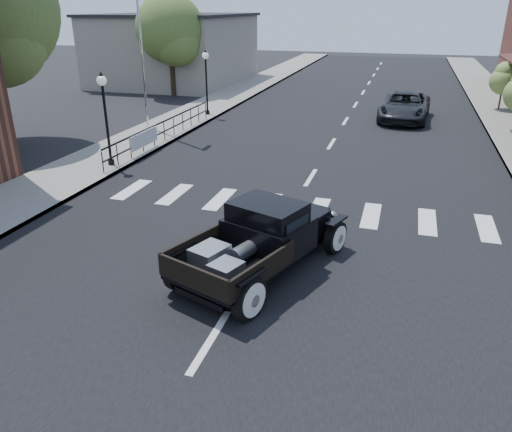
# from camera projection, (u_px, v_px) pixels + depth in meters

# --- Properties ---
(ground) EXTENTS (120.00, 120.00, 0.00)m
(ground) POSITION_uv_depth(u_px,v_px,m) (256.00, 267.00, 11.98)
(ground) COLOR black
(ground) RESTS_ON ground
(road) EXTENTS (14.00, 80.00, 0.02)m
(road) POSITION_uv_depth(u_px,v_px,m) (340.00, 129.00, 25.21)
(road) COLOR black
(road) RESTS_ON ground
(road_markings) EXTENTS (12.00, 60.00, 0.06)m
(road_markings) POSITION_uv_depth(u_px,v_px,m) (324.00, 156.00, 20.80)
(road_markings) COLOR silver
(road_markings) RESTS_ON ground
(sidewalk_left) EXTENTS (3.00, 80.00, 0.15)m
(sidewalk_left) POSITION_uv_depth(u_px,v_px,m) (186.00, 118.00, 27.42)
(sidewalk_left) COLOR gray
(sidewalk_left) RESTS_ON ground
(low_building_left) EXTENTS (10.00, 12.00, 5.00)m
(low_building_left) POSITION_uv_depth(u_px,v_px,m) (176.00, 50.00, 39.65)
(low_building_left) COLOR gray
(low_building_left) RESTS_ON ground
(railing) EXTENTS (0.08, 10.00, 1.00)m
(railing) POSITION_uv_depth(u_px,v_px,m) (164.00, 129.00, 22.47)
(railing) COLOR black
(railing) RESTS_ON sidewalk_left
(banner) EXTENTS (0.04, 2.20, 0.60)m
(banner) POSITION_uv_depth(u_px,v_px,m) (145.00, 145.00, 20.76)
(banner) COLOR silver
(banner) RESTS_ON sidewalk_left
(lamp_post_b) EXTENTS (0.36, 0.36, 3.45)m
(lamp_post_b) POSITION_uv_depth(u_px,v_px,m) (106.00, 120.00, 18.54)
(lamp_post_b) COLOR black
(lamp_post_b) RESTS_ON sidewalk_left
(lamp_post_c) EXTENTS (0.36, 0.36, 3.45)m
(lamp_post_c) POSITION_uv_depth(u_px,v_px,m) (206.00, 83.00, 27.36)
(lamp_post_c) COLOR black
(lamp_post_c) RESTS_ON sidewalk_left
(flagpole) EXTENTS (0.12, 0.12, 11.57)m
(flagpole) POSITION_uv_depth(u_px,v_px,m) (137.00, 2.00, 22.66)
(flagpole) COLOR silver
(flagpole) RESTS_ON sidewalk_left
(big_tree_far) EXTENTS (4.52, 4.52, 6.64)m
(big_tree_far) POSITION_uv_depth(u_px,v_px,m) (171.00, 45.00, 33.38)
(big_tree_far) COLOR #4C6129
(big_tree_far) RESTS_ON ground
(small_tree_e) EXTENTS (1.56, 1.56, 2.60)m
(small_tree_e) POSITION_uv_depth(u_px,v_px,m) (503.00, 87.00, 28.89)
(small_tree_e) COLOR olive
(small_tree_e) RESTS_ON sidewalk_right
(hotrod_pickup) EXTENTS (3.86, 5.42, 1.71)m
(hotrod_pickup) POSITION_uv_depth(u_px,v_px,m) (262.00, 239.00, 11.48)
(hotrod_pickup) COLOR black
(hotrod_pickup) RESTS_ON ground
(second_car) EXTENTS (2.80, 5.47, 1.48)m
(second_car) POSITION_uv_depth(u_px,v_px,m) (405.00, 107.00, 26.97)
(second_car) COLOR black
(second_car) RESTS_ON ground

